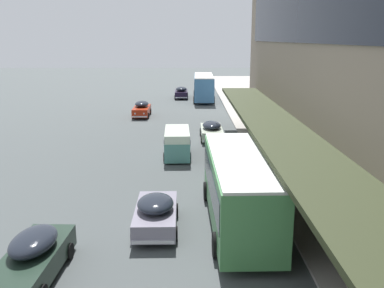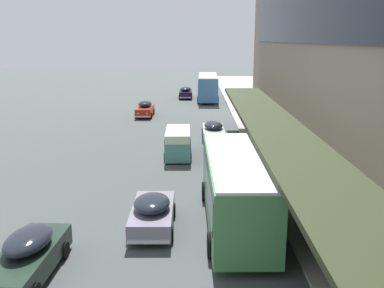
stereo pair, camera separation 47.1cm
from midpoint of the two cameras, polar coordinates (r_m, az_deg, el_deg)
transit_bus_kerbside_front at (r=19.25m, az=5.55°, el=-5.59°), size 2.91×9.32×3.29m
transit_bus_kerbside_rear at (r=58.59m, az=1.35°, el=7.73°), size 2.90×9.77×3.45m
sedan_second_mid at (r=61.16m, az=-1.65°, el=6.88°), size 1.91×4.72×1.63m
sedan_lead_mid at (r=36.01m, az=2.26°, el=1.83°), size 1.91×4.64×1.53m
sedan_trailing_near at (r=47.00m, az=-7.00°, el=4.66°), size 1.81×4.62×1.67m
sedan_lead_near at (r=16.62m, az=-21.22°, el=-13.87°), size 1.99×4.87×1.66m
sedan_far_back at (r=19.33m, az=-5.54°, el=-9.07°), size 2.00×4.37×1.56m
vw_van at (r=30.69m, az=-2.43°, el=0.35°), size 1.99×4.59×1.96m
pedestrian_at_kerb at (r=17.12m, az=18.23°, el=-11.39°), size 0.62×0.33×1.86m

